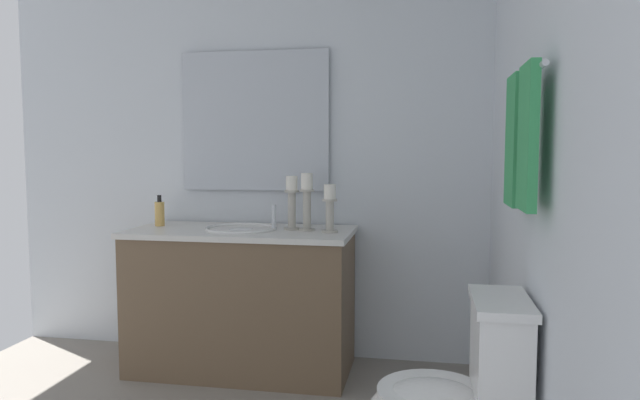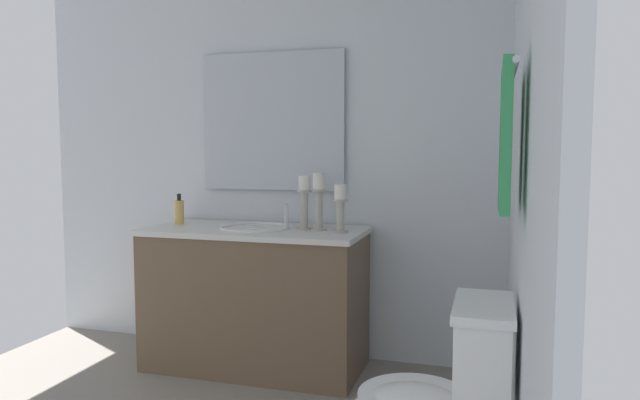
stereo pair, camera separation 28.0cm
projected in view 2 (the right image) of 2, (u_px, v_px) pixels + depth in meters
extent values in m
cube|color=silver|center=(528.00, 156.00, 1.98)|extent=(2.42, 0.04, 2.45)
cube|color=silver|center=(262.00, 153.00, 3.56)|extent=(0.04, 2.96, 2.45)
cube|color=brown|center=(255.00, 300.00, 3.30)|extent=(0.55, 1.21, 0.77)
cube|color=silver|center=(255.00, 231.00, 3.27)|extent=(0.58, 1.24, 0.03)
sphere|color=black|center=(169.00, 283.00, 3.57)|extent=(0.02, 0.02, 0.02)
sphere|color=black|center=(151.00, 290.00, 3.38)|extent=(0.02, 0.02, 0.02)
ellipsoid|color=white|center=(255.00, 237.00, 3.27)|extent=(0.38, 0.30, 0.11)
torus|color=white|center=(255.00, 228.00, 3.27)|extent=(0.40, 0.40, 0.02)
cylinder|color=silver|center=(286.00, 217.00, 3.21)|extent=(0.02, 0.02, 0.14)
cube|color=silver|center=(272.00, 121.00, 3.48)|extent=(0.02, 0.90, 0.82)
cylinder|color=#B7B2A5|center=(340.00, 231.00, 3.10)|extent=(0.09, 0.09, 0.01)
cylinder|color=#B7B2A5|center=(340.00, 217.00, 3.09)|extent=(0.04, 0.04, 0.17)
cylinder|color=#B7B2A5|center=(340.00, 200.00, 3.08)|extent=(0.08, 0.08, 0.01)
cylinder|color=white|center=(340.00, 192.00, 3.08)|extent=(0.06, 0.06, 0.08)
cylinder|color=#B7B2A5|center=(319.00, 229.00, 3.18)|extent=(0.09, 0.09, 0.01)
cylinder|color=#B7B2A5|center=(319.00, 211.00, 3.17)|extent=(0.04, 0.04, 0.21)
cylinder|color=#B7B2A5|center=(319.00, 190.00, 3.16)|extent=(0.08, 0.08, 0.01)
cylinder|color=white|center=(319.00, 181.00, 3.16)|extent=(0.06, 0.06, 0.09)
cylinder|color=#B7B2A5|center=(304.00, 228.00, 3.23)|extent=(0.09, 0.09, 0.01)
cylinder|color=#B7B2A5|center=(304.00, 211.00, 3.22)|extent=(0.04, 0.04, 0.21)
cylinder|color=#B7B2A5|center=(304.00, 191.00, 3.21)|extent=(0.08, 0.08, 0.01)
cylinder|color=white|center=(304.00, 183.00, 3.20)|extent=(0.06, 0.06, 0.08)
cylinder|color=#E5B259|center=(179.00, 212.00, 3.46)|extent=(0.06, 0.06, 0.14)
cylinder|color=black|center=(179.00, 197.00, 3.45)|extent=(0.02, 0.02, 0.04)
cylinder|color=white|center=(414.00, 399.00, 1.97)|extent=(0.39, 0.39, 0.03)
cube|color=white|center=(483.00, 360.00, 1.89)|extent=(0.36, 0.17, 0.32)
cube|color=white|center=(484.00, 307.00, 1.87)|extent=(0.38, 0.19, 0.03)
cylinder|color=silver|center=(513.00, 72.00, 1.83)|extent=(0.58, 0.02, 0.02)
cube|color=#389E59|center=(504.00, 141.00, 2.00)|extent=(0.22, 0.03, 0.47)
cube|color=#389E59|center=(506.00, 137.00, 1.72)|extent=(0.22, 0.03, 0.45)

